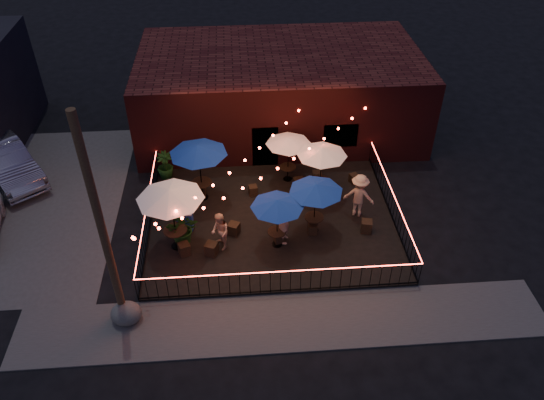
{
  "coord_description": "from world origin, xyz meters",
  "views": [
    {
      "loc": [
        -1.27,
        -14.74,
        14.4
      ],
      "look_at": [
        -0.02,
        1.65,
        1.46
      ],
      "focal_mm": 35.0,
      "sensor_mm": 36.0,
      "label": 1
    }
  ],
  "objects_px": {
    "cafe_table_3": "(288,141)",
    "cafe_table_2": "(277,204)",
    "boulder": "(126,313)",
    "cafe_table_0": "(170,195)",
    "cafe_table_5": "(322,152)",
    "cafe_table_4": "(316,189)",
    "utility_pole": "(102,230)",
    "cooler": "(185,220)",
    "cafe_table_1": "(198,150)"
  },
  "relations": [
    {
      "from": "cafe_table_0",
      "to": "cafe_table_2",
      "type": "distance_m",
      "value": 3.92
    },
    {
      "from": "cafe_table_4",
      "to": "boulder",
      "type": "xyz_separation_m",
      "value": [
        -6.91,
        -3.95,
        -1.9
      ]
    },
    {
      "from": "cafe_table_0",
      "to": "cafe_table_3",
      "type": "distance_m",
      "value": 6.31
    },
    {
      "from": "cafe_table_1",
      "to": "cafe_table_4",
      "type": "distance_m",
      "value": 5.19
    },
    {
      "from": "cafe_table_2",
      "to": "cafe_table_3",
      "type": "height_order",
      "value": "cafe_table_2"
    },
    {
      "from": "utility_pole",
      "to": "cooler",
      "type": "bearing_deg",
      "value": 66.71
    },
    {
      "from": "boulder",
      "to": "cafe_table_1",
      "type": "bearing_deg",
      "value": 69.75
    },
    {
      "from": "cooler",
      "to": "boulder",
      "type": "height_order",
      "value": "cooler"
    },
    {
      "from": "cafe_table_2",
      "to": "cooler",
      "type": "bearing_deg",
      "value": 160.72
    },
    {
      "from": "cafe_table_5",
      "to": "cooler",
      "type": "xyz_separation_m",
      "value": [
        -5.76,
        -1.89,
        -1.72
      ]
    },
    {
      "from": "cafe_table_3",
      "to": "boulder",
      "type": "bearing_deg",
      "value": -129.45
    },
    {
      "from": "cafe_table_3",
      "to": "cafe_table_2",
      "type": "bearing_deg",
      "value": -101.14
    },
    {
      "from": "cafe_table_2",
      "to": "cafe_table_1",
      "type": "bearing_deg",
      "value": 132.53
    },
    {
      "from": "utility_pole",
      "to": "cafe_table_4",
      "type": "distance_m",
      "value": 8.16
    },
    {
      "from": "utility_pole",
      "to": "boulder",
      "type": "relative_size",
      "value": 8.25
    },
    {
      "from": "utility_pole",
      "to": "cafe_table_4",
      "type": "xyz_separation_m",
      "value": [
        7.03,
        3.78,
        -1.72
      ]
    },
    {
      "from": "cafe_table_2",
      "to": "utility_pole",
      "type": "bearing_deg",
      "value": -150.81
    },
    {
      "from": "cafe_table_0",
      "to": "cafe_table_2",
      "type": "bearing_deg",
      "value": -3.07
    },
    {
      "from": "cafe_table_1",
      "to": "cafe_table_3",
      "type": "height_order",
      "value": "cafe_table_1"
    },
    {
      "from": "cooler",
      "to": "cafe_table_5",
      "type": "bearing_deg",
      "value": 22.36
    },
    {
      "from": "cafe_table_3",
      "to": "boulder",
      "type": "xyz_separation_m",
      "value": [
        -6.22,
        -7.57,
        -1.8
      ]
    },
    {
      "from": "cafe_table_3",
      "to": "cafe_table_4",
      "type": "distance_m",
      "value": 3.69
    },
    {
      "from": "cafe_table_4",
      "to": "utility_pole",
      "type": "bearing_deg",
      "value": -151.73
    },
    {
      "from": "cafe_table_2",
      "to": "cafe_table_3",
      "type": "xyz_separation_m",
      "value": [
        0.85,
        4.33,
        -0.01
      ]
    },
    {
      "from": "cafe_table_3",
      "to": "cooler",
      "type": "xyz_separation_m",
      "value": [
        -4.48,
        -3.07,
        -1.58
      ]
    },
    {
      "from": "cafe_table_1",
      "to": "cafe_table_5",
      "type": "relative_size",
      "value": 1.12
    },
    {
      "from": "cafe_table_1",
      "to": "cafe_table_5",
      "type": "distance_m",
      "value": 5.12
    },
    {
      "from": "cafe_table_4",
      "to": "cafe_table_2",
      "type": "bearing_deg",
      "value": -155.12
    },
    {
      "from": "cafe_table_0",
      "to": "cafe_table_1",
      "type": "bearing_deg",
      "value": 73.36
    },
    {
      "from": "utility_pole",
      "to": "cafe_table_4",
      "type": "height_order",
      "value": "utility_pole"
    },
    {
      "from": "cafe_table_2",
      "to": "boulder",
      "type": "xyz_separation_m",
      "value": [
        -5.37,
        -3.23,
        -1.82
      ]
    },
    {
      "from": "cafe_table_5",
      "to": "cooler",
      "type": "distance_m",
      "value": 6.3
    },
    {
      "from": "cafe_table_2",
      "to": "cafe_table_4",
      "type": "bearing_deg",
      "value": 24.88
    },
    {
      "from": "cafe_table_0",
      "to": "cafe_table_5",
      "type": "height_order",
      "value": "cafe_table_0"
    },
    {
      "from": "utility_pole",
      "to": "cafe_table_2",
      "type": "height_order",
      "value": "utility_pole"
    },
    {
      "from": "utility_pole",
      "to": "cafe_table_4",
      "type": "bearing_deg",
      "value": 28.27
    },
    {
      "from": "cafe_table_3",
      "to": "cafe_table_5",
      "type": "xyz_separation_m",
      "value": [
        1.28,
        -1.18,
        0.13
      ]
    },
    {
      "from": "cafe_table_3",
      "to": "cafe_table_1",
      "type": "bearing_deg",
      "value": -164.19
    },
    {
      "from": "cafe_table_2",
      "to": "boulder",
      "type": "relative_size",
      "value": 2.31
    },
    {
      "from": "utility_pole",
      "to": "cafe_table_4",
      "type": "relative_size",
      "value": 3.43
    },
    {
      "from": "cooler",
      "to": "cafe_table_1",
      "type": "bearing_deg",
      "value": 76.19
    },
    {
      "from": "cafe_table_4",
      "to": "boulder",
      "type": "distance_m",
      "value": 8.18
    },
    {
      "from": "cafe_table_0",
      "to": "cafe_table_4",
      "type": "height_order",
      "value": "cafe_table_0"
    },
    {
      "from": "cafe_table_0",
      "to": "utility_pole",
      "type": "bearing_deg",
      "value": -116.04
    },
    {
      "from": "cafe_table_2",
      "to": "cafe_table_0",
      "type": "bearing_deg",
      "value": 176.93
    },
    {
      "from": "cafe_table_0",
      "to": "cafe_table_1",
      "type": "xyz_separation_m",
      "value": [
        0.91,
        3.04,
        -0.09
      ]
    },
    {
      "from": "cooler",
      "to": "utility_pole",
      "type": "bearing_deg",
      "value": -109.11
    },
    {
      "from": "cafe_table_2",
      "to": "cafe_table_3",
      "type": "distance_m",
      "value": 4.42
    },
    {
      "from": "cafe_table_1",
      "to": "cafe_table_3",
      "type": "xyz_separation_m",
      "value": [
        3.83,
        1.09,
        -0.42
      ]
    },
    {
      "from": "cafe_table_1",
      "to": "cooler",
      "type": "height_order",
      "value": "cafe_table_1"
    }
  ]
}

